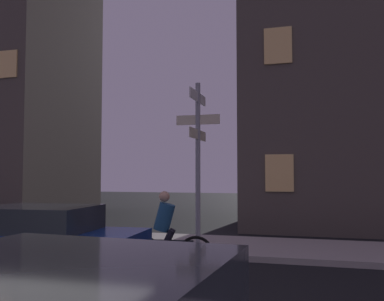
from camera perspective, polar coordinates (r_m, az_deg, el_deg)
sidewalk_kerb at (r=11.64m, az=-0.66°, el=-12.53°), size 40.00×2.97×0.14m
signpost at (r=10.39m, az=0.80°, el=0.15°), size 1.10×1.46×4.07m
car_far_oncoming at (r=8.64m, az=-20.51°, el=-11.15°), size 4.35×2.13×1.36m
cyclist at (r=8.77m, az=-3.43°, el=-11.11°), size 1.81×0.38×1.61m
building_left_block at (r=25.71m, az=-24.32°, el=12.16°), size 8.52×6.99×17.32m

